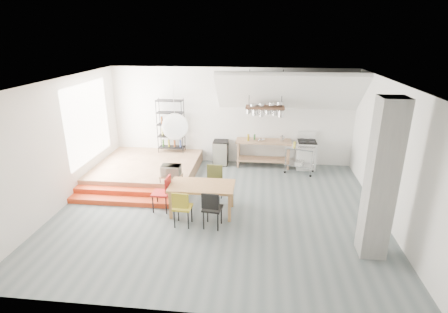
# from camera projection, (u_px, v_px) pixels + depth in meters

# --- Properties ---
(floor) EXTENTS (8.00, 8.00, 0.00)m
(floor) POSITION_uv_depth(u_px,v_px,m) (219.00, 209.00, 8.90)
(floor) COLOR #576365
(floor) RESTS_ON ground
(wall_back) EXTENTS (8.00, 0.04, 3.20)m
(wall_back) POSITION_uv_depth(u_px,v_px,m) (231.00, 116.00, 11.63)
(wall_back) COLOR silver
(wall_back) RESTS_ON ground
(wall_left) EXTENTS (0.04, 7.00, 3.20)m
(wall_left) POSITION_uv_depth(u_px,v_px,m) (61.00, 144.00, 8.76)
(wall_left) COLOR silver
(wall_left) RESTS_ON ground
(wall_right) EXTENTS (0.04, 7.00, 3.20)m
(wall_right) POSITION_uv_depth(u_px,v_px,m) (392.00, 156.00, 7.95)
(wall_right) COLOR silver
(wall_right) RESTS_ON ground
(ceiling) EXTENTS (8.00, 7.00, 0.02)m
(ceiling) POSITION_uv_depth(u_px,v_px,m) (218.00, 82.00, 7.82)
(ceiling) COLOR white
(ceiling) RESTS_ON wall_back
(slope_ceiling) EXTENTS (4.40, 1.44, 1.32)m
(slope_ceiling) POSITION_uv_depth(u_px,v_px,m) (289.00, 92.00, 10.57)
(slope_ceiling) COLOR white
(slope_ceiling) RESTS_ON wall_back
(window_pane) EXTENTS (0.02, 2.50, 2.20)m
(window_pane) POSITION_uv_depth(u_px,v_px,m) (88.00, 122.00, 10.10)
(window_pane) COLOR white
(window_pane) RESTS_ON wall_left
(platform) EXTENTS (3.00, 3.00, 0.40)m
(platform) POSITION_uv_depth(u_px,v_px,m) (148.00, 169.00, 10.96)
(platform) COLOR #8A6245
(platform) RESTS_ON ground
(step_lower) EXTENTS (3.00, 0.35, 0.13)m
(step_lower) POSITION_uv_depth(u_px,v_px,m) (125.00, 201.00, 9.18)
(step_lower) COLOR #BF3916
(step_lower) RESTS_ON ground
(step_upper) EXTENTS (3.00, 0.35, 0.27)m
(step_upper) POSITION_uv_depth(u_px,v_px,m) (129.00, 193.00, 9.48)
(step_upper) COLOR #BF3916
(step_upper) RESTS_ON ground
(concrete_column) EXTENTS (0.50, 0.50, 3.20)m
(concrete_column) POSITION_uv_depth(u_px,v_px,m) (381.00, 181.00, 6.62)
(concrete_column) COLOR gray
(concrete_column) RESTS_ON ground
(kitchen_counter) EXTENTS (1.80, 0.60, 0.91)m
(kitchen_counter) POSITION_uv_depth(u_px,v_px,m) (263.00, 149.00, 11.52)
(kitchen_counter) COLOR #8A6245
(kitchen_counter) RESTS_ON ground
(stove) EXTENTS (0.60, 0.60, 1.18)m
(stove) POSITION_uv_depth(u_px,v_px,m) (306.00, 154.00, 11.43)
(stove) COLOR white
(stove) RESTS_ON ground
(pot_rack) EXTENTS (1.20, 0.50, 1.43)m
(pot_rack) POSITION_uv_depth(u_px,v_px,m) (266.00, 110.00, 10.85)
(pot_rack) COLOR #3E2418
(pot_rack) RESTS_ON ceiling
(wire_shelving) EXTENTS (0.88, 0.38, 1.80)m
(wire_shelving) POSITION_uv_depth(u_px,v_px,m) (171.00, 125.00, 11.65)
(wire_shelving) COLOR black
(wire_shelving) RESTS_ON platform
(microwave_shelf) EXTENTS (0.60, 0.40, 0.16)m
(microwave_shelf) POSITION_uv_depth(u_px,v_px,m) (171.00, 176.00, 9.56)
(microwave_shelf) COLOR #8A6245
(microwave_shelf) RESTS_ON platform
(paper_lantern) EXTENTS (0.60, 0.60, 0.60)m
(paper_lantern) POSITION_uv_depth(u_px,v_px,m) (175.00, 126.00, 8.07)
(paper_lantern) COLOR white
(paper_lantern) RESTS_ON ceiling
(dining_table) EXTENTS (1.58, 0.89, 0.75)m
(dining_table) POSITION_uv_depth(u_px,v_px,m) (202.00, 188.00, 8.52)
(dining_table) COLOR olive
(dining_table) RESTS_ON ground
(chair_mustard) EXTENTS (0.43, 0.43, 0.89)m
(chair_mustard) POSITION_uv_depth(u_px,v_px,m) (182.00, 206.00, 7.94)
(chair_mustard) COLOR #A08D1B
(chair_mustard) RESTS_ON ground
(chair_black) EXTENTS (0.47, 0.47, 0.92)m
(chair_black) POSITION_uv_depth(u_px,v_px,m) (212.00, 207.00, 7.86)
(chair_black) COLOR black
(chair_black) RESTS_ON ground
(chair_olive) EXTENTS (0.46, 0.46, 0.96)m
(chair_olive) POSITION_uv_depth(u_px,v_px,m) (214.00, 180.00, 9.21)
(chair_olive) COLOR #525829
(chair_olive) RESTS_ON ground
(chair_red) EXTENTS (0.44, 0.44, 0.92)m
(chair_red) POSITION_uv_depth(u_px,v_px,m) (164.00, 190.00, 8.65)
(chair_red) COLOR red
(chair_red) RESTS_ON ground
(rolling_cart) EXTENTS (0.97, 0.71, 0.87)m
(rolling_cart) POSITION_uv_depth(u_px,v_px,m) (300.00, 156.00, 11.00)
(rolling_cart) COLOR silver
(rolling_cart) RESTS_ON ground
(mini_fridge) EXTENTS (0.49, 0.49, 0.83)m
(mini_fridge) POSITION_uv_depth(u_px,v_px,m) (221.00, 153.00, 11.78)
(mini_fridge) COLOR black
(mini_fridge) RESTS_ON ground
(microwave) EXTENTS (0.53, 0.37, 0.29)m
(microwave) POSITION_uv_depth(u_px,v_px,m) (171.00, 170.00, 9.50)
(microwave) COLOR beige
(microwave) RESTS_ON microwave_shelf
(bowl) EXTENTS (0.28, 0.28, 0.05)m
(bowl) POSITION_uv_depth(u_px,v_px,m) (261.00, 140.00, 11.38)
(bowl) COLOR silver
(bowl) RESTS_ON kitchen_counter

